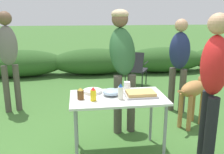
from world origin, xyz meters
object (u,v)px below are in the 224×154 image
camp_chair_green_behind_table (135,67)px  paper_cup_stack (127,86)px  standing_person_in_navy_coat (8,52)px  folding_table (118,103)px  plate_stack (93,91)px  food_tray (141,94)px  standing_person_in_gray_fleece (122,56)px  mustard_bottle (93,94)px  dog (194,91)px  mayo_bottle (121,92)px  standing_person_in_dark_puffer (179,57)px  standing_person_in_red_jacket (213,77)px  beer_bottle (81,94)px  mixing_bowl (112,92)px

camp_chair_green_behind_table → paper_cup_stack: bearing=-77.0°
standing_person_in_navy_coat → folding_table: bearing=-65.9°
plate_stack → standing_person_in_navy_coat: standing_person_in_navy_coat is taller
food_tray → standing_person_in_gray_fleece: bearing=97.5°
mustard_bottle → standing_person_in_gray_fleece: 0.96m
paper_cup_stack → dog: paper_cup_stack is taller
mayo_bottle → camp_chair_green_behind_table: 2.96m
standing_person_in_navy_coat → food_tray: bearing=-61.8°
food_tray → standing_person_in_dark_puffer: standing_person_in_dark_puffer is taller
plate_stack → mayo_bottle: mayo_bottle is taller
standing_person_in_dark_puffer → standing_person_in_red_jacket: (-0.23, -1.47, 0.05)m
mustard_bottle → dog: bearing=25.9°
food_tray → standing_person_in_dark_puffer: bearing=52.0°
standing_person_in_gray_fleece → beer_bottle: bearing=-137.0°
mustard_bottle → plate_stack: bearing=88.3°
mixing_bowl → paper_cup_stack: paper_cup_stack is taller
beer_bottle → standing_person_in_gray_fleece: size_ratio=0.08×
standing_person_in_gray_fleece → standing_person_in_red_jacket: size_ratio=1.03×
mayo_bottle → standing_person_in_red_jacket: standing_person_in_red_jacket is taller
dog → folding_table: bearing=-96.5°
paper_cup_stack → plate_stack: bearing=-173.7°
plate_stack → dog: 1.63m
beer_bottle → dog: (1.69, 0.68, -0.27)m
mustard_bottle → paper_cup_stack: bearing=36.7°
plate_stack → standing_person_in_dark_puffer: size_ratio=0.14×
dog → paper_cup_stack: bearing=-102.9°
mustard_bottle → standing_person_in_navy_coat: size_ratio=0.09×
food_tray → beer_bottle: 0.69m
paper_cup_stack → camp_chair_green_behind_table: (0.68, 2.50, -0.33)m
plate_stack → mayo_bottle: (0.30, -0.27, 0.07)m
food_tray → standing_person_in_gray_fleece: size_ratio=0.21×
folding_table → paper_cup_stack: 0.30m
beer_bottle → camp_chair_green_behind_table: size_ratio=0.16×
mixing_bowl → standing_person_in_dark_puffer: 1.75m
mayo_bottle → standing_person_in_red_jacket: size_ratio=0.11×
mixing_bowl → dog: size_ratio=0.27×
plate_stack → mayo_bottle: size_ratio=1.23×
mustard_bottle → standing_person_in_navy_coat: (-1.30, 1.71, 0.23)m
beer_bottle → mixing_bowl: bearing=13.0°
mayo_bottle → standing_person_in_navy_coat: (-1.61, 1.70, 0.22)m
standing_person_in_navy_coat → mustard_bottle: bearing=-73.3°
beer_bottle → standing_person_in_gray_fleece: (0.60, 0.73, 0.29)m
food_tray → mustard_bottle: (-0.55, -0.09, 0.05)m
standing_person_in_dark_puffer → paper_cup_stack: bearing=-95.6°
plate_stack → mustard_bottle: mustard_bottle is taller
mustard_bottle → dog: size_ratio=0.21×
folding_table → dog: size_ratio=1.45×
food_tray → beer_bottle: size_ratio=2.74×
beer_bottle → folding_table: bearing=4.4°
standing_person_in_gray_fleece → dog: standing_person_in_gray_fleece is taller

